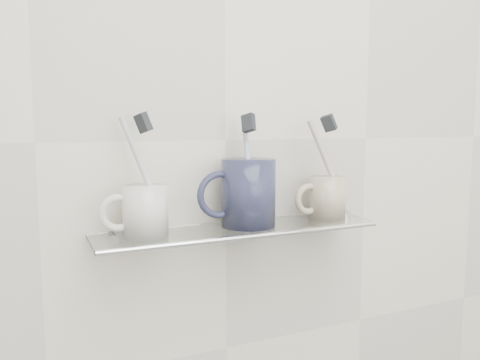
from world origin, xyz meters
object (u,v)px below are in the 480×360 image
mug_center (248,193)px  mug_right (327,198)px  shelf_glass (239,230)px  mug_left (145,211)px

mug_center → mug_right: 0.17m
shelf_glass → mug_left: (-0.16, 0.00, 0.04)m
mug_center → mug_right: bearing=7.5°
shelf_glass → mug_right: size_ratio=6.29×
mug_left → shelf_glass: bearing=5.2°
shelf_glass → mug_left: size_ratio=6.13×
shelf_glass → mug_center: size_ratio=4.23×
mug_left → mug_right: (0.35, 0.00, -0.00)m
shelf_glass → mug_right: bearing=1.5°
shelf_glass → mug_right: 0.19m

